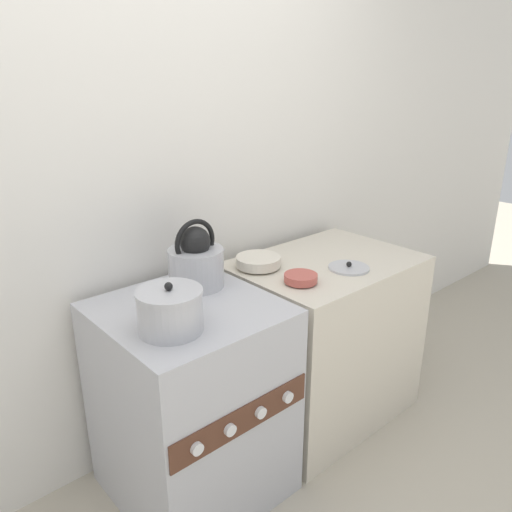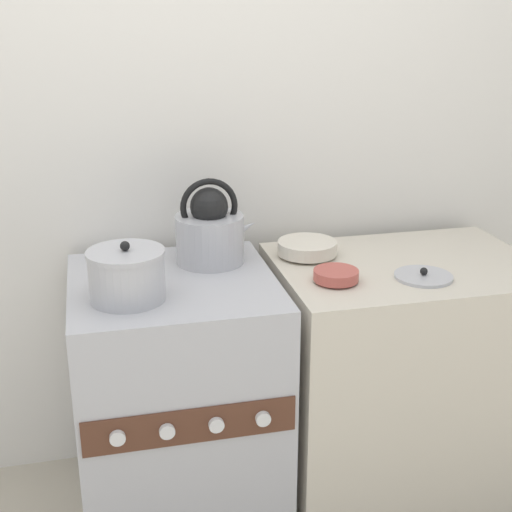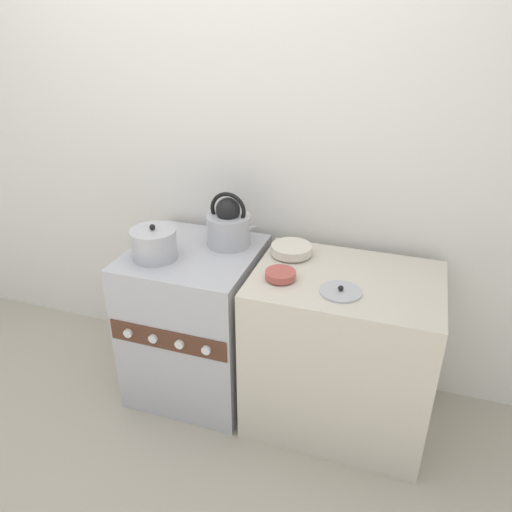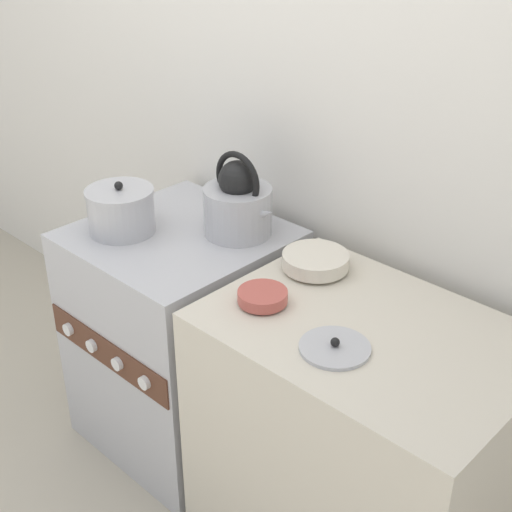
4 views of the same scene
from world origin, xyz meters
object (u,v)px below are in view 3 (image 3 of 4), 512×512
kettle (229,225)px  loose_pot_lid (340,291)px  stove (197,321)px  small_ceramic_bowl (280,275)px  cooking_pot (154,244)px  enamel_bowl (291,249)px

kettle → loose_pot_lid: kettle is taller
stove → small_ceramic_bowl: size_ratio=5.96×
stove → loose_pot_lid: loose_pot_lid is taller
cooking_pot → loose_pot_lid: (0.91, -0.03, -0.08)m
cooking_pot → small_ceramic_bowl: cooking_pot is taller
cooking_pot → small_ceramic_bowl: bearing=0.2°
kettle → loose_pot_lid: (0.62, -0.28, -0.11)m
kettle → small_ceramic_bowl: (0.35, -0.25, -0.09)m
enamel_bowl → small_ceramic_bowl: bearing=-86.4°
stove → enamel_bowl: (0.47, 0.14, 0.44)m
stove → loose_pot_lid: bearing=-10.5°
cooking_pot → enamel_bowl: (0.62, 0.25, -0.05)m
kettle → enamel_bowl: size_ratio=1.40×
stove → cooking_pot: 0.52m
cooking_pot → small_ceramic_bowl: size_ratio=1.60×
cooking_pot → loose_pot_lid: 0.91m
stove → kettle: 0.56m
stove → enamel_bowl: size_ratio=4.14×
stove → small_ceramic_bowl: (0.49, -0.11, 0.43)m
stove → kettle: (0.14, 0.14, 0.52)m
stove → small_ceramic_bowl: small_ceramic_bowl is taller
stove → cooking_pot: bearing=-141.4°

